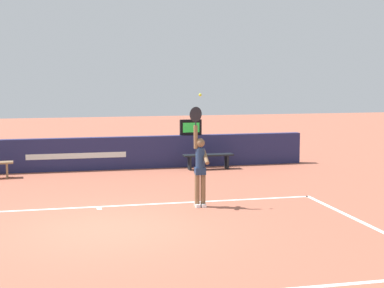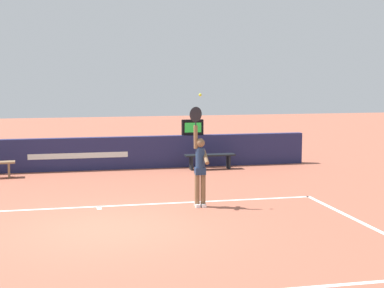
{
  "view_description": "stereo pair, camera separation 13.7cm",
  "coord_description": "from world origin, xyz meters",
  "px_view_note": "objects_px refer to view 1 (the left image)",
  "views": [
    {
      "loc": [
        -1.03,
        -11.81,
        3.05
      ],
      "look_at": [
        2.08,
        1.5,
        1.44
      ],
      "focal_mm": 57.25,
      "sensor_mm": 36.0,
      "label": 1
    },
    {
      "loc": [
        -0.9,
        -11.84,
        3.05
      ],
      "look_at": [
        2.08,
        1.5,
        1.44
      ],
      "focal_mm": 57.25,
      "sensor_mm": 36.0,
      "label": 2
    }
  ],
  "objects_px": {
    "tennis_player": "(200,166)",
    "tennis_ball": "(200,95)",
    "courtside_bench_far": "(208,158)",
    "speed_display": "(191,127)"
  },
  "relations": [
    {
      "from": "tennis_player",
      "to": "tennis_ball",
      "type": "height_order",
      "value": "tennis_ball"
    },
    {
      "from": "tennis_player",
      "to": "tennis_ball",
      "type": "xyz_separation_m",
      "value": [
        0.02,
        0.07,
        1.6
      ]
    },
    {
      "from": "tennis_player",
      "to": "courtside_bench_far",
      "type": "relative_size",
      "value": 1.44
    },
    {
      "from": "courtside_bench_far",
      "to": "tennis_ball",
      "type": "bearing_deg",
      "value": -106.69
    },
    {
      "from": "tennis_player",
      "to": "tennis_ball",
      "type": "distance_m",
      "value": 1.61
    },
    {
      "from": "tennis_player",
      "to": "courtside_bench_far",
      "type": "distance_m",
      "value": 5.44
    },
    {
      "from": "tennis_player",
      "to": "courtside_bench_far",
      "type": "height_order",
      "value": "tennis_player"
    },
    {
      "from": "speed_display",
      "to": "courtside_bench_far",
      "type": "xyz_separation_m",
      "value": [
        0.41,
        -0.69,
        -0.91
      ]
    },
    {
      "from": "tennis_ball",
      "to": "courtside_bench_far",
      "type": "relative_size",
      "value": 0.04
    },
    {
      "from": "speed_display",
      "to": "tennis_ball",
      "type": "height_order",
      "value": "tennis_ball"
    }
  ]
}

